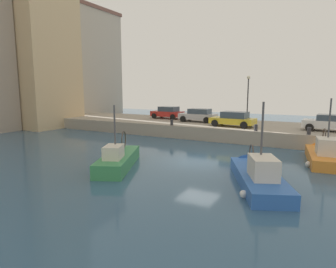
{
  "coord_description": "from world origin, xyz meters",
  "views": [
    {
      "loc": [
        -16.94,
        -7.15,
        4.61
      ],
      "look_at": [
        2.3,
        3.6,
        1.2
      ],
      "focal_mm": 30.64,
      "sensor_mm": 36.0,
      "label": 1
    }
  ],
  "objects_px": {
    "fishing_boat_green": "(120,164)",
    "fishing_boat_blue": "(256,180)",
    "parked_car_red": "(168,112)",
    "fishing_boat_orange": "(325,159)",
    "quay_streetlamp": "(248,91)",
    "parked_car_white": "(330,123)",
    "mooring_bollard_south": "(309,131)",
    "parked_car_silver": "(198,115)",
    "mooring_bollard_north": "(172,122)",
    "parked_car_yellow": "(233,119)",
    "mooring_bollard_mid": "(256,128)"
  },
  "relations": [
    {
      "from": "fishing_boat_green",
      "to": "mooring_bollard_north",
      "type": "relative_size",
      "value": 11.56
    },
    {
      "from": "fishing_boat_orange",
      "to": "parked_car_silver",
      "type": "height_order",
      "value": "fishing_boat_orange"
    },
    {
      "from": "parked_car_red",
      "to": "mooring_bollard_south",
      "type": "distance_m",
      "value": 16.55
    },
    {
      "from": "fishing_boat_orange",
      "to": "quay_streetlamp",
      "type": "relative_size",
      "value": 1.32
    },
    {
      "from": "fishing_boat_blue",
      "to": "mooring_bollard_south",
      "type": "relative_size",
      "value": 12.84
    },
    {
      "from": "mooring_bollard_north",
      "to": "parked_car_white",
      "type": "bearing_deg",
      "value": -78.2
    },
    {
      "from": "fishing_boat_orange",
      "to": "parked_car_white",
      "type": "distance_m",
      "value": 6.53
    },
    {
      "from": "parked_car_white",
      "to": "mooring_bollard_mid",
      "type": "height_order",
      "value": "parked_car_white"
    },
    {
      "from": "mooring_bollard_north",
      "to": "quay_streetlamp",
      "type": "xyz_separation_m",
      "value": [
        5.65,
        -5.84,
        2.98
      ]
    },
    {
      "from": "fishing_boat_blue",
      "to": "parked_car_yellow",
      "type": "distance_m",
      "value": 13.0
    },
    {
      "from": "parked_car_red",
      "to": "mooring_bollard_south",
      "type": "bearing_deg",
      "value": -109.68
    },
    {
      "from": "parked_car_silver",
      "to": "mooring_bollard_mid",
      "type": "bearing_deg",
      "value": -120.41
    },
    {
      "from": "fishing_boat_green",
      "to": "parked_car_red",
      "type": "bearing_deg",
      "value": 19.53
    },
    {
      "from": "fishing_boat_green",
      "to": "mooring_bollard_south",
      "type": "distance_m",
      "value": 14.66
    },
    {
      "from": "mooring_bollard_mid",
      "to": "mooring_bollard_north",
      "type": "distance_m",
      "value": 8.0
    },
    {
      "from": "fishing_boat_orange",
      "to": "mooring_bollard_north",
      "type": "distance_m",
      "value": 13.73
    },
    {
      "from": "parked_car_white",
      "to": "mooring_bollard_mid",
      "type": "distance_m",
      "value": 6.08
    },
    {
      "from": "parked_car_yellow",
      "to": "mooring_bollard_mid",
      "type": "bearing_deg",
      "value": -127.29
    },
    {
      "from": "fishing_boat_green",
      "to": "fishing_boat_blue",
      "type": "xyz_separation_m",
      "value": [
        0.8,
        -8.02,
        0.03
      ]
    },
    {
      "from": "fishing_boat_orange",
      "to": "mooring_bollard_mid",
      "type": "relative_size",
      "value": 11.58
    },
    {
      "from": "mooring_bollard_south",
      "to": "parked_car_silver",
      "type": "bearing_deg",
      "value": 69.55
    },
    {
      "from": "mooring_bollard_north",
      "to": "quay_streetlamp",
      "type": "distance_m",
      "value": 8.66
    },
    {
      "from": "fishing_boat_orange",
      "to": "mooring_bollard_north",
      "type": "height_order",
      "value": "fishing_boat_orange"
    },
    {
      "from": "parked_car_silver",
      "to": "quay_streetlamp",
      "type": "bearing_deg",
      "value": -72.01
    },
    {
      "from": "parked_car_white",
      "to": "mooring_bollard_mid",
      "type": "xyz_separation_m",
      "value": [
        -2.8,
        5.38,
        -0.44
      ]
    },
    {
      "from": "parked_car_yellow",
      "to": "quay_streetlamp",
      "type": "height_order",
      "value": "quay_streetlamp"
    },
    {
      "from": "mooring_bollard_mid",
      "to": "mooring_bollard_south",
      "type": "bearing_deg",
      "value": -90.0
    },
    {
      "from": "mooring_bollard_north",
      "to": "quay_streetlamp",
      "type": "height_order",
      "value": "quay_streetlamp"
    },
    {
      "from": "fishing_boat_green",
      "to": "mooring_bollard_mid",
      "type": "xyz_separation_m",
      "value": [
        10.86,
        -5.75,
        1.37
      ]
    },
    {
      "from": "fishing_boat_orange",
      "to": "mooring_bollard_mid",
      "type": "distance_m",
      "value": 6.41
    },
    {
      "from": "fishing_boat_blue",
      "to": "parked_car_silver",
      "type": "relative_size",
      "value": 1.79
    },
    {
      "from": "fishing_boat_orange",
      "to": "parked_car_white",
      "type": "relative_size",
      "value": 1.55
    },
    {
      "from": "parked_car_yellow",
      "to": "mooring_bollard_north",
      "type": "distance_m",
      "value": 5.84
    },
    {
      "from": "fishing_boat_blue",
      "to": "parked_car_silver",
      "type": "height_order",
      "value": "fishing_boat_blue"
    },
    {
      "from": "parked_car_red",
      "to": "mooring_bollard_mid",
      "type": "distance_m",
      "value": 12.86
    },
    {
      "from": "parked_car_silver",
      "to": "mooring_bollard_south",
      "type": "bearing_deg",
      "value": -110.45
    },
    {
      "from": "parked_car_silver",
      "to": "mooring_bollard_north",
      "type": "bearing_deg",
      "value": 165.82
    },
    {
      "from": "fishing_boat_orange",
      "to": "quay_streetlamp",
      "type": "distance_m",
      "value": 12.5
    },
    {
      "from": "parked_car_silver",
      "to": "parked_car_yellow",
      "type": "height_order",
      "value": "parked_car_silver"
    },
    {
      "from": "fishing_boat_orange",
      "to": "parked_car_silver",
      "type": "bearing_deg",
      "value": 58.1
    },
    {
      "from": "parked_car_red",
      "to": "mooring_bollard_mid",
      "type": "height_order",
      "value": "parked_car_red"
    },
    {
      "from": "fishing_boat_green",
      "to": "parked_car_white",
      "type": "xyz_separation_m",
      "value": [
        13.66,
        -11.13,
        1.81
      ]
    },
    {
      "from": "parked_car_silver",
      "to": "fishing_boat_blue",
      "type": "bearing_deg",
      "value": -146.88
    },
    {
      "from": "parked_car_yellow",
      "to": "mooring_bollard_south",
      "type": "height_order",
      "value": "parked_car_yellow"
    },
    {
      "from": "parked_car_yellow",
      "to": "mooring_bollard_mid",
      "type": "height_order",
      "value": "parked_car_yellow"
    },
    {
      "from": "quay_streetlamp",
      "to": "parked_car_yellow",
      "type": "bearing_deg",
      "value": 174.77
    },
    {
      "from": "parked_car_red",
      "to": "parked_car_silver",
      "type": "bearing_deg",
      "value": -107.84
    },
    {
      "from": "parked_car_white",
      "to": "parked_car_red",
      "type": "height_order",
      "value": "parked_car_red"
    },
    {
      "from": "parked_car_silver",
      "to": "quay_streetlamp",
      "type": "height_order",
      "value": "quay_streetlamp"
    },
    {
      "from": "mooring_bollard_north",
      "to": "fishing_boat_green",
      "type": "bearing_deg",
      "value": -168.3
    }
  ]
}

